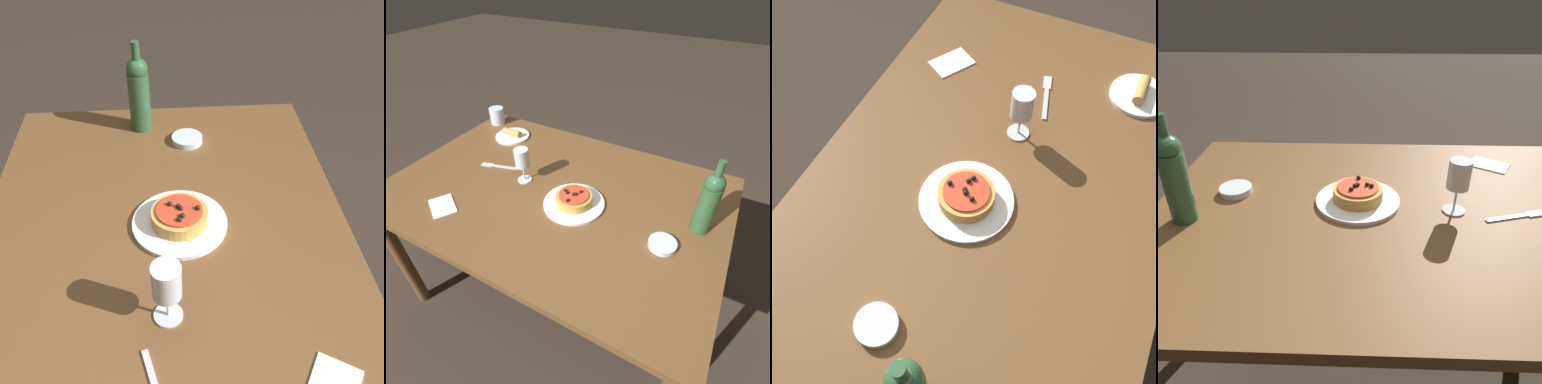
{
  "view_description": "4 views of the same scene",
  "coord_description": "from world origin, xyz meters",
  "views": [
    {
      "loc": [
        0.74,
        0.01,
        1.64
      ],
      "look_at": [
        -0.18,
        0.08,
        0.84
      ],
      "focal_mm": 42.0,
      "sensor_mm": 36.0,
      "label": 1
    },
    {
      "loc": [
        -0.59,
        0.86,
        1.62
      ],
      "look_at": [
        -0.13,
        0.02,
        0.83
      ],
      "focal_mm": 28.0,
      "sensor_mm": 36.0,
      "label": 2
    },
    {
      "loc": [
        -0.7,
        -0.22,
        1.81
      ],
      "look_at": [
        -0.15,
        0.03,
        0.87
      ],
      "focal_mm": 42.0,
      "sensor_mm": 36.0,
      "label": 3
    },
    {
      "loc": [
        -0.11,
        -0.94,
        1.38
      ],
      "look_at": [
        -0.14,
        -0.01,
        0.83
      ],
      "focal_mm": 35.0,
      "sensor_mm": 36.0,
      "label": 4
    }
  ],
  "objects": [
    {
      "name": "fork",
      "position": [
        0.35,
        -0.02,
        0.78
      ],
      "size": [
        0.19,
        0.07,
        0.0
      ],
      "rotation": [
        0.0,
        0.0,
        0.27
      ],
      "color": "silver",
      "rests_on": "dining_table"
    },
    {
      "name": "paper_napkin",
      "position": [
        0.36,
        0.31,
        0.77
      ],
      "size": [
        0.16,
        0.15,
        0.0
      ],
      "color": "white",
      "rests_on": "dining_table"
    },
    {
      "name": "pizza",
      "position": [
        -0.12,
        0.04,
        0.81
      ],
      "size": [
        0.15,
        0.15,
        0.05
      ],
      "color": "gold",
      "rests_on": "dinner_plate"
    },
    {
      "name": "wine_glass",
      "position": [
        0.16,
        0.0,
        0.89
      ],
      "size": [
        0.07,
        0.07,
        0.17
      ],
      "color": "silver",
      "rests_on": "dining_table"
    },
    {
      "name": "dining_table",
      "position": [
        0.0,
        0.0,
        0.69
      ],
      "size": [
        1.48,
        1.0,
        0.77
      ],
      "color": "brown",
      "rests_on": "ground_plane"
    },
    {
      "name": "side_plate",
      "position": [
        0.47,
        -0.3,
        0.78
      ],
      "size": [
        0.19,
        0.19,
        0.05
      ],
      "color": "white",
      "rests_on": "dining_table"
    },
    {
      "name": "ground_plane",
      "position": [
        0.0,
        0.0,
        0.0
      ],
      "size": [
        14.0,
        14.0,
        0.0
      ],
      "primitive_type": "plane",
      "color": "#382D23"
    },
    {
      "name": "dinner_plate",
      "position": [
        -0.12,
        0.04,
        0.78
      ],
      "size": [
        0.26,
        0.26,
        0.01
      ],
      "color": "white",
      "rests_on": "dining_table"
    },
    {
      "name": "side_bowl",
      "position": [
        -0.52,
        0.08,
        0.78
      ],
      "size": [
        0.1,
        0.1,
        0.02
      ],
      "color": "silver",
      "rests_on": "dining_table"
    }
  ]
}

